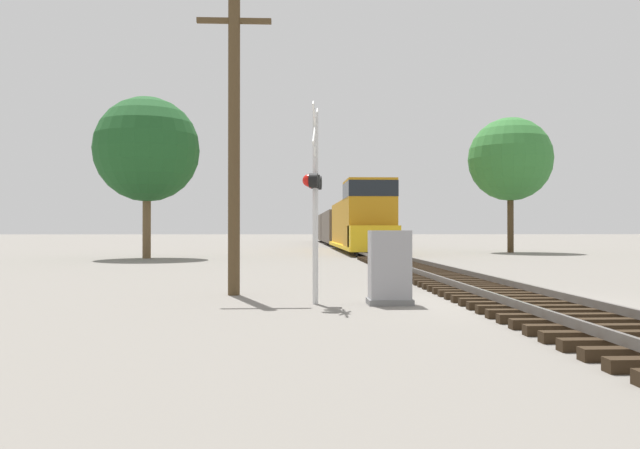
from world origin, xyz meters
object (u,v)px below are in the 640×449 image
freight_train (341,226)px  tree_far_right (147,150)px  tree_mid_background (510,159)px  crossing_signal_near (314,188)px  relay_cabinet (390,268)px  utility_pole (234,140)px

freight_train → tree_far_right: tree_far_right is taller
tree_mid_background → tree_far_right: bearing=-161.3°
freight_train → tree_far_right: bearing=-117.2°
crossing_signal_near → relay_cabinet: 2.34m
utility_pole → tree_far_right: 20.67m
crossing_signal_near → tree_far_right: tree_far_right is taller
freight_train → crossing_signal_near: freight_train is taller
utility_pole → tree_mid_background: tree_mid_background is taller
crossing_signal_near → utility_pole: bearing=-126.6°
utility_pole → relay_cabinet: bearing=-30.6°
relay_cabinet → utility_pole: size_ratio=0.22×
crossing_signal_near → relay_cabinet: crossing_signal_near is taller
crossing_signal_near → relay_cabinet: bearing=93.1°
freight_train → utility_pole: size_ratio=7.21×
relay_cabinet → tree_far_right: bearing=114.9°
freight_train → tree_mid_background: bearing=-58.5°
freight_train → tree_far_right: (-12.70, -24.77, 4.08)m
crossing_signal_near → tree_far_right: 23.23m
freight_train → utility_pole: (-6.15, -44.25, 1.85)m
crossing_signal_near → tree_far_right: bearing=-149.8°
freight_train → relay_cabinet: freight_train is taller
relay_cabinet → tree_far_right: size_ratio=0.18×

